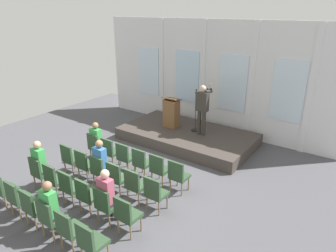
# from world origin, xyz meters

# --- Properties ---
(ground_plane) EXTENTS (14.24, 14.24, 0.00)m
(ground_plane) POSITION_xyz_m (0.00, 0.00, 0.00)
(ground_plane) COLOR #4C4C51
(rear_partition) EXTENTS (9.83, 0.14, 4.24)m
(rear_partition) POSITION_xyz_m (0.04, 5.47, 2.11)
(rear_partition) COLOR silver
(rear_partition) RESTS_ON ground
(stage_platform) EXTENTS (4.75, 2.60, 0.41)m
(stage_platform) POSITION_xyz_m (0.00, 3.88, 0.21)
(stage_platform) COLOR #3F3833
(stage_platform) RESTS_ON ground
(speaker) EXTENTS (0.51, 0.69, 1.77)m
(speaker) POSITION_xyz_m (0.57, 3.92, 1.45)
(speaker) COLOR #332D28
(speaker) RESTS_ON stage_platform
(mic_stand) EXTENTS (0.28, 0.28, 1.55)m
(mic_stand) POSITION_xyz_m (0.22, 4.09, 0.75)
(mic_stand) COLOR black
(mic_stand) RESTS_ON stage_platform
(lectern) EXTENTS (0.60, 0.48, 1.16)m
(lectern) POSITION_xyz_m (-0.72, 3.92, 0.97)
(lectern) COLOR brown
(lectern) RESTS_ON stage_platform
(chair_r0_c0) EXTENTS (0.46, 0.44, 0.94)m
(chair_r0_c0) POSITION_xyz_m (-1.56, 0.94, 0.53)
(chair_r0_c0) COLOR olive
(chair_r0_c0) RESTS_ON ground
(audience_r0_c0) EXTENTS (0.36, 0.39, 1.30)m
(audience_r0_c0) POSITION_xyz_m (-1.56, 1.02, 0.72)
(audience_r0_c0) COLOR #2D2D33
(audience_r0_c0) RESTS_ON ground
(chair_r0_c1) EXTENTS (0.46, 0.44, 0.94)m
(chair_r0_c1) POSITION_xyz_m (-0.93, 0.94, 0.53)
(chair_r0_c1) COLOR olive
(chair_r0_c1) RESTS_ON ground
(chair_r0_c2) EXTENTS (0.46, 0.44, 0.94)m
(chair_r0_c2) POSITION_xyz_m (-0.31, 0.94, 0.53)
(chair_r0_c2) COLOR olive
(chair_r0_c2) RESTS_ON ground
(chair_r0_c3) EXTENTS (0.46, 0.44, 0.94)m
(chair_r0_c3) POSITION_xyz_m (0.31, 0.94, 0.53)
(chair_r0_c3) COLOR olive
(chair_r0_c3) RESTS_ON ground
(chair_r0_c4) EXTENTS (0.46, 0.44, 0.94)m
(chair_r0_c4) POSITION_xyz_m (0.93, 0.94, 0.53)
(chair_r0_c4) COLOR olive
(chair_r0_c4) RESTS_ON ground
(chair_r0_c5) EXTENTS (0.46, 0.44, 0.94)m
(chair_r0_c5) POSITION_xyz_m (1.56, 0.94, 0.53)
(chair_r0_c5) COLOR olive
(chair_r0_c5) RESTS_ON ground
(chair_r1_c0) EXTENTS (0.46, 0.44, 0.94)m
(chair_r1_c0) POSITION_xyz_m (-1.56, -0.05, 0.53)
(chair_r1_c0) COLOR olive
(chair_r1_c0) RESTS_ON ground
(chair_r1_c1) EXTENTS (0.46, 0.44, 0.94)m
(chair_r1_c1) POSITION_xyz_m (-0.93, -0.05, 0.53)
(chair_r1_c1) COLOR olive
(chair_r1_c1) RESTS_ON ground
(chair_r1_c2) EXTENTS (0.46, 0.44, 0.94)m
(chair_r1_c2) POSITION_xyz_m (-0.31, -0.05, 0.53)
(chair_r1_c2) COLOR olive
(chair_r1_c2) RESTS_ON ground
(audience_r1_c2) EXTENTS (0.36, 0.39, 1.37)m
(audience_r1_c2) POSITION_xyz_m (-0.31, 0.03, 0.76)
(audience_r1_c2) COLOR #2D2D33
(audience_r1_c2) RESTS_ON ground
(chair_r1_c3) EXTENTS (0.46, 0.44, 0.94)m
(chair_r1_c3) POSITION_xyz_m (0.31, -0.05, 0.53)
(chair_r1_c3) COLOR olive
(chair_r1_c3) RESTS_ON ground
(chair_r1_c4) EXTENTS (0.46, 0.44, 0.94)m
(chair_r1_c4) POSITION_xyz_m (0.93, -0.05, 0.53)
(chair_r1_c4) COLOR olive
(chair_r1_c4) RESTS_ON ground
(chair_r1_c5) EXTENTS (0.46, 0.44, 0.94)m
(chair_r1_c5) POSITION_xyz_m (1.56, -0.05, 0.53)
(chair_r1_c5) COLOR olive
(chair_r1_c5) RESTS_ON ground
(chair_r2_c0) EXTENTS (0.46, 0.44, 0.94)m
(chair_r2_c0) POSITION_xyz_m (-1.56, -1.04, 0.53)
(chair_r2_c0) COLOR olive
(chair_r2_c0) RESTS_ON ground
(audience_r2_c0) EXTENTS (0.36, 0.39, 1.39)m
(audience_r2_c0) POSITION_xyz_m (-1.56, -0.96, 0.77)
(audience_r2_c0) COLOR #2D2D33
(audience_r2_c0) RESTS_ON ground
(chair_r2_c1) EXTENTS (0.46, 0.44, 0.94)m
(chair_r2_c1) POSITION_xyz_m (-0.93, -1.04, 0.53)
(chair_r2_c1) COLOR olive
(chair_r2_c1) RESTS_ON ground
(chair_r2_c2) EXTENTS (0.46, 0.44, 0.94)m
(chair_r2_c2) POSITION_xyz_m (-0.31, -1.04, 0.53)
(chair_r2_c2) COLOR olive
(chair_r2_c2) RESTS_ON ground
(chair_r2_c3) EXTENTS (0.46, 0.44, 0.94)m
(chair_r2_c3) POSITION_xyz_m (0.31, -1.04, 0.53)
(chair_r2_c3) COLOR olive
(chair_r2_c3) RESTS_ON ground
(chair_r2_c4) EXTENTS (0.46, 0.44, 0.94)m
(chair_r2_c4) POSITION_xyz_m (0.93, -1.04, 0.53)
(chair_r2_c4) COLOR olive
(chair_r2_c4) RESTS_ON ground
(audience_r2_c4) EXTENTS (0.36, 0.39, 1.36)m
(audience_r2_c4) POSITION_xyz_m (0.93, -0.96, 0.75)
(audience_r2_c4) COLOR #2D2D33
(audience_r2_c4) RESTS_ON ground
(chair_r2_c5) EXTENTS (0.46, 0.44, 0.94)m
(chair_r2_c5) POSITION_xyz_m (1.56, -1.04, 0.53)
(chair_r2_c5) COLOR olive
(chair_r2_c5) RESTS_ON ground
(chair_r3_c0) EXTENTS (0.46, 0.44, 0.94)m
(chair_r3_c0) POSITION_xyz_m (-1.56, -2.03, 0.53)
(chair_r3_c0) COLOR olive
(chair_r3_c0) RESTS_ON ground
(chair_r3_c1) EXTENTS (0.46, 0.44, 0.94)m
(chair_r3_c1) POSITION_xyz_m (-0.93, -2.03, 0.53)
(chair_r3_c1) COLOR olive
(chair_r3_c1) RESTS_ON ground
(chair_r3_c2) EXTENTS (0.46, 0.44, 0.94)m
(chair_r3_c2) POSITION_xyz_m (-0.31, -2.03, 0.53)
(chair_r3_c2) COLOR olive
(chair_r3_c2) RESTS_ON ground
(chair_r3_c3) EXTENTS (0.46, 0.44, 0.94)m
(chair_r3_c3) POSITION_xyz_m (0.31, -2.03, 0.53)
(chair_r3_c3) COLOR olive
(chair_r3_c3) RESTS_ON ground
(audience_r3_c3) EXTENTS (0.36, 0.39, 1.35)m
(audience_r3_c3) POSITION_xyz_m (0.31, -1.95, 0.75)
(audience_r3_c3) COLOR #2D2D33
(audience_r3_c3) RESTS_ON ground
(chair_r3_c4) EXTENTS (0.46, 0.44, 0.94)m
(chair_r3_c4) POSITION_xyz_m (0.93, -2.03, 0.53)
(chair_r3_c4) COLOR olive
(chair_r3_c4) RESTS_ON ground
(chair_r3_c5) EXTENTS (0.46, 0.44, 0.94)m
(chair_r3_c5) POSITION_xyz_m (1.56, -2.03, 0.53)
(chair_r3_c5) COLOR olive
(chair_r3_c5) RESTS_ON ground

